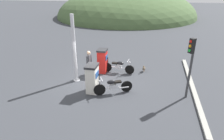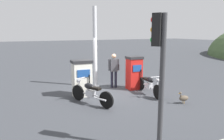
% 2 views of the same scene
% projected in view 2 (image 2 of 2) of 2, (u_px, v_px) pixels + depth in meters
% --- Properties ---
extents(ground_plane, '(120.00, 120.00, 0.00)m').
position_uv_depth(ground_plane, '(109.00, 92.00, 10.16)').
color(ground_plane, '#383A3F').
extents(fuel_pump_near, '(0.68, 0.90, 1.60)m').
position_uv_depth(fuel_pump_near, '(82.00, 78.00, 9.34)').
color(fuel_pump_near, silver).
rests_on(fuel_pump_near, ground).
extents(fuel_pump_far, '(0.68, 0.75, 1.63)m').
position_uv_depth(fuel_pump_far, '(134.00, 73.00, 10.53)').
color(fuel_pump_far, red).
rests_on(fuel_pump_far, ground).
extents(motorcycle_near_pump, '(2.01, 1.01, 0.96)m').
position_uv_depth(motorcycle_near_pump, '(91.00, 93.00, 8.39)').
color(motorcycle_near_pump, black).
rests_on(motorcycle_near_pump, ground).
extents(motorcycle_far_pump, '(2.16, 0.63, 0.95)m').
position_uv_depth(motorcycle_far_pump, '(149.00, 85.00, 9.68)').
color(motorcycle_far_pump, black).
rests_on(motorcycle_far_pump, ground).
extents(attendant_person, '(0.29, 0.57, 1.72)m').
position_uv_depth(attendant_person, '(114.00, 68.00, 10.78)').
color(attendant_person, '#1E1E2D').
rests_on(attendant_person, ground).
extents(wandering_duck, '(0.26, 0.49, 0.49)m').
position_uv_depth(wandering_duck, '(184.00, 98.00, 8.44)').
color(wandering_duck, brown).
rests_on(wandering_duck, ground).
extents(roadside_traffic_light, '(0.39, 0.31, 3.21)m').
position_uv_depth(roadside_traffic_light, '(159.00, 58.00, 4.80)').
color(roadside_traffic_light, '#38383A').
rests_on(roadside_traffic_light, ground).
extents(canopy_support_pole, '(0.40, 0.40, 4.05)m').
position_uv_depth(canopy_support_pole, '(95.00, 49.00, 10.85)').
color(canopy_support_pole, silver).
rests_on(canopy_support_pole, ground).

